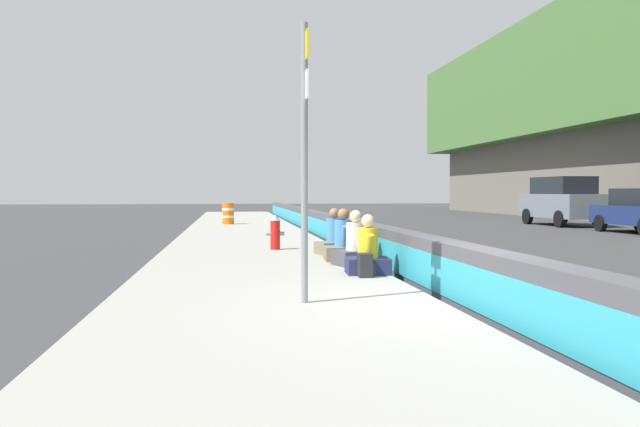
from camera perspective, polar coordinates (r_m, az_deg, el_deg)
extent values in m
plane|color=#353538|center=(8.77, 13.84, -8.51)|extent=(160.00, 160.00, 0.00)
cube|color=gray|center=(8.17, -3.90, -8.73)|extent=(80.00, 4.40, 0.14)
cube|color=#47474C|center=(8.71, 13.87, -5.75)|extent=(76.00, 0.44, 0.85)
cube|color=teal|center=(8.63, 12.46, -6.09)|extent=(74.48, 0.01, 0.54)
cylinder|color=gray|center=(8.45, -1.37, 4.37)|extent=(0.09, 0.09, 3.60)
cube|color=yellow|center=(8.65, -1.24, 14.35)|extent=(0.44, 0.02, 0.36)
cube|color=black|center=(8.65, -1.15, 14.34)|extent=(0.30, 0.01, 0.10)
cube|color=white|center=(8.55, -1.24, 11.07)|extent=(0.44, 0.02, 0.36)
cube|color=#1956AD|center=(8.56, -1.14, 11.07)|extent=(0.30, 0.01, 0.10)
cylinder|color=red|center=(16.36, -3.92, -1.89)|extent=(0.24, 0.24, 0.72)
cone|color=gray|center=(16.34, -3.92, -0.35)|extent=(0.26, 0.26, 0.16)
cylinder|color=gray|center=(16.37, -3.33, -1.76)|extent=(0.10, 0.12, 0.10)
cylinder|color=gray|center=(16.35, -4.51, -1.76)|extent=(0.10, 0.12, 0.10)
cube|color=#23284C|center=(11.54, 4.18, -4.56)|extent=(0.68, 0.78, 0.28)
cylinder|color=gold|center=(11.50, 4.18, -2.55)|extent=(0.36, 0.36, 0.53)
sphere|color=beige|center=(11.48, 4.18, -0.65)|extent=(0.23, 0.23, 0.23)
cylinder|color=gold|center=(11.70, 4.03, -2.74)|extent=(0.28, 0.14, 0.47)
cylinder|color=gold|center=(11.31, 4.33, -2.90)|extent=(0.28, 0.14, 0.47)
cube|color=#424247|center=(12.86, 3.12, -3.87)|extent=(0.85, 0.93, 0.29)
cylinder|color=beige|center=(12.82, 3.12, -2.01)|extent=(0.37, 0.37, 0.55)
sphere|color=beige|center=(12.80, 3.12, -0.25)|extent=(0.24, 0.24, 0.24)
cylinder|color=beige|center=(13.01, 2.70, -2.20)|extent=(0.31, 0.20, 0.48)
cylinder|color=beige|center=(12.65, 3.55, -2.32)|extent=(0.31, 0.20, 0.48)
cube|color=#706651|center=(13.74, 2.04, -3.50)|extent=(0.70, 0.81, 0.29)
cylinder|color=#427FB7|center=(13.71, 2.04, -1.74)|extent=(0.37, 0.37, 0.55)
sphere|color=#8E6647|center=(13.69, 2.04, -0.07)|extent=(0.24, 0.24, 0.24)
cylinder|color=#427FB7|center=(13.92, 1.93, -1.91)|extent=(0.29, 0.14, 0.49)
cylinder|color=#427FB7|center=(13.51, 2.15, -2.03)|extent=(0.29, 0.14, 0.49)
cube|color=#706651|center=(15.08, 1.25, -3.03)|extent=(0.81, 0.89, 0.29)
cylinder|color=#427FB7|center=(15.05, 1.25, -1.46)|extent=(0.37, 0.37, 0.54)
sphere|color=#8E6647|center=(15.04, 1.25, 0.02)|extent=(0.24, 0.24, 0.24)
cylinder|color=#427FB7|center=(15.24, 0.96, -1.62)|extent=(0.30, 0.19, 0.48)
cylinder|color=#427FB7|center=(14.87, 1.55, -1.71)|extent=(0.30, 0.19, 0.48)
cube|color=#232328|center=(11.09, 3.91, -4.51)|extent=(0.32, 0.22, 0.40)
cube|color=#232328|center=(11.13, 4.62, -4.80)|extent=(0.22, 0.06, 0.20)
cylinder|color=orange|center=(29.52, -8.00, 0.00)|extent=(0.52, 0.52, 0.95)
cylinder|color=white|center=(29.51, -8.01, 0.37)|extent=(0.54, 0.54, 0.10)
cylinder|color=white|center=(29.52, -8.00, -0.28)|extent=(0.54, 0.54, 0.10)
cylinder|color=black|center=(28.41, 23.22, -0.78)|extent=(0.66, 0.23, 0.66)
cube|color=slate|center=(32.70, 20.27, 0.64)|extent=(4.83, 2.00, 1.10)
cube|color=black|center=(32.60, 20.37, 2.30)|extent=(3.13, 1.78, 0.80)
cylinder|color=black|center=(33.64, 17.61, -0.24)|extent=(0.76, 0.23, 0.76)
cylinder|color=black|center=(34.50, 20.35, -0.22)|extent=(0.76, 0.23, 0.76)
cylinder|color=black|center=(30.92, 20.15, -0.45)|extent=(0.76, 0.23, 0.76)
cylinder|color=black|center=(31.86, 23.05, -0.42)|extent=(0.76, 0.23, 0.76)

